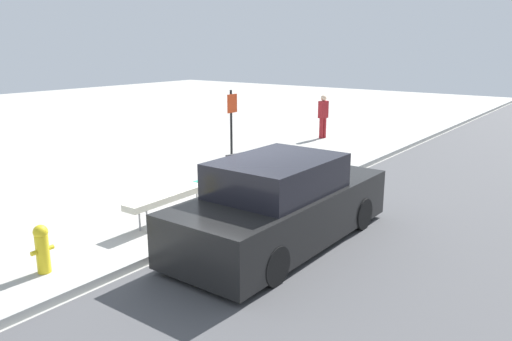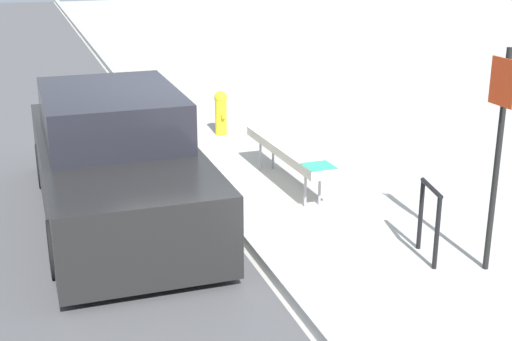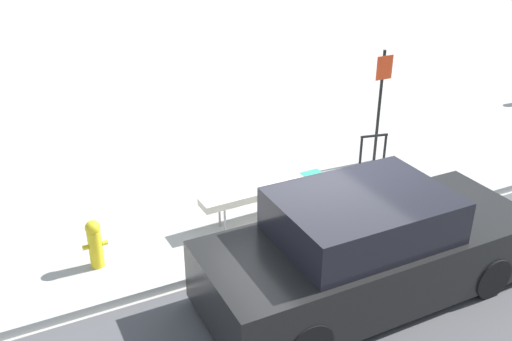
% 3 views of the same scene
% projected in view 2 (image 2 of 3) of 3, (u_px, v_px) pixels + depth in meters
% --- Properties ---
extents(ground_plane, '(60.00, 60.00, 0.00)m').
position_uv_depth(ground_plane, '(216.00, 200.00, 9.32)').
color(ground_plane, '#ADAAA3').
extents(curb, '(60.00, 0.20, 0.13)m').
position_uv_depth(curb, '(216.00, 196.00, 9.30)').
color(curb, '#A8A8A3').
rests_on(curb, ground_plane).
extents(bench, '(2.29, 0.43, 0.59)m').
position_uv_depth(bench, '(289.00, 151.00, 9.68)').
color(bench, '#99999E').
rests_on(bench, ground_plane).
extents(bike_rack, '(0.55, 0.16, 0.83)m').
position_uv_depth(bike_rack, '(429.00, 215.00, 7.51)').
color(bike_rack, black).
rests_on(bike_rack, ground_plane).
extents(sign_post, '(0.36, 0.08, 2.30)m').
position_uv_depth(sign_post, '(499.00, 141.00, 6.99)').
color(sign_post, black).
rests_on(sign_post, ground_plane).
extents(fire_hydrant, '(0.36, 0.22, 0.77)m').
position_uv_depth(fire_hydrant, '(221.00, 111.00, 12.24)').
color(fire_hydrant, gold).
rests_on(fire_hydrant, ground_plane).
extents(parked_car_near, '(4.62, 1.81, 1.54)m').
position_uv_depth(parked_car_near, '(116.00, 162.00, 8.63)').
color(parked_car_near, black).
rests_on(parked_car_near, ground_plane).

